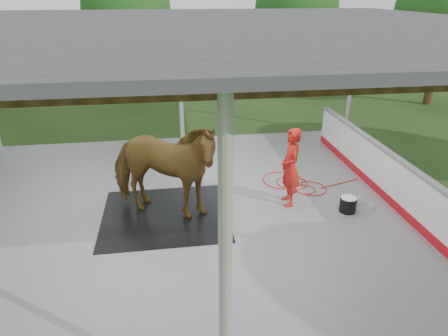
{
  "coord_description": "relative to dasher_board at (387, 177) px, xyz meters",
  "views": [
    {
      "loc": [
        -0.48,
        -7.86,
        4.62
      ],
      "look_at": [
        0.7,
        0.1,
        1.03
      ],
      "focal_mm": 32.0,
      "sensor_mm": 36.0,
      "label": 1
    }
  ],
  "objects": [
    {
      "name": "ground",
      "position": [
        -4.6,
        0.0,
        -0.59
      ],
      "size": [
        100.0,
        100.0,
        0.0
      ],
      "primitive_type": "plane",
      "color": "#1E3814"
    },
    {
      "name": "concrete_slab",
      "position": [
        -4.6,
        0.0,
        -0.57
      ],
      "size": [
        12.0,
        10.0,
        0.05
      ],
      "primitive_type": "cube",
      "color": "slate",
      "rests_on": "ground"
    },
    {
      "name": "pavilion_structure",
      "position": [
        -4.6,
        -0.0,
        3.37
      ],
      "size": [
        12.6,
        10.6,
        4.05
      ],
      "color": "beige",
      "rests_on": "ground"
    },
    {
      "name": "dasher_board",
      "position": [
        0.0,
        0.0,
        0.0
      ],
      "size": [
        0.16,
        8.0,
        1.15
      ],
      "color": "#B40F18",
      "rests_on": "concrete_slab"
    },
    {
      "name": "tree_belt",
      "position": [
        -4.3,
        0.9,
        3.2
      ],
      "size": [
        28.0,
        28.0,
        5.8
      ],
      "color": "#382314",
      "rests_on": "ground"
    },
    {
      "name": "rubber_mat",
      "position": [
        -5.25,
        -0.08,
        -0.53
      ],
      "size": [
        2.73,
        2.56,
        0.02
      ],
      "primitive_type": "cube",
      "color": "black",
      "rests_on": "concrete_slab"
    },
    {
      "name": "horse",
      "position": [
        -5.25,
        -0.08,
        0.58
      ],
      "size": [
        2.87,
        2.18,
        2.21
      ],
      "primitive_type": "imported",
      "rotation": [
        0.0,
        0.0,
        1.14
      ],
      "color": "brown",
      "rests_on": "rubber_mat"
    },
    {
      "name": "handler",
      "position": [
        -2.39,
        0.06,
        0.37
      ],
      "size": [
        0.45,
        0.68,
        1.83
      ],
      "primitive_type": "imported",
      "rotation": [
        0.0,
        0.0,
        -1.59
      ],
      "color": "red",
      "rests_on": "concrete_slab"
    },
    {
      "name": "wash_bucket",
      "position": [
        -1.17,
        -0.51,
        -0.37
      ],
      "size": [
        0.38,
        0.38,
        0.35
      ],
      "color": "black",
      "rests_on": "concrete_slab"
    },
    {
      "name": "soap_bottle_a",
      "position": [
        -0.78,
        -0.26,
        -0.4
      ],
      "size": [
        0.12,
        0.12,
        0.28
      ],
      "primitive_type": "imported",
      "rotation": [
        0.0,
        0.0,
        -0.08
      ],
      "color": "silver",
      "rests_on": "concrete_slab"
    },
    {
      "name": "soap_bottle_b",
      "position": [
        -0.6,
        -0.51,
        -0.46
      ],
      "size": [
        0.11,
        0.11,
        0.17
      ],
      "primitive_type": "imported",
      "rotation": [
        0.0,
        0.0,
        -0.87
      ],
      "color": "#338CD8",
      "rests_on": "concrete_slab"
    },
    {
      "name": "hose_coil",
      "position": [
        -1.93,
        1.0,
        -0.53
      ],
      "size": [
        2.5,
        1.5,
        0.02
      ],
      "color": "#B51E0C",
      "rests_on": "concrete_slab"
    }
  ]
}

